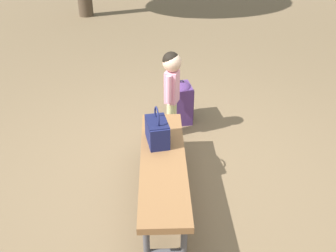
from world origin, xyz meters
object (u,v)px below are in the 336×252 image
object	(u,v)px
handbag	(157,131)
child_standing	(172,81)
park_bench	(163,165)
backpack_large	(181,101)

from	to	relation	value
handbag	child_standing	size ratio (longest dim) A/B	0.36
park_bench	backpack_large	bearing A→B (deg)	7.09
park_bench	backpack_large	size ratio (longest dim) A/B	3.00
park_bench	child_standing	world-z (taller)	child_standing
handbag	backpack_large	xyz separation A→B (m)	(1.20, 0.06, -0.30)
backpack_large	child_standing	bearing A→B (deg)	175.55
handbag	child_standing	world-z (taller)	child_standing
park_bench	handbag	size ratio (longest dim) A/B	4.48
handbag	child_standing	bearing A→B (deg)	5.50
handbag	backpack_large	world-z (taller)	handbag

